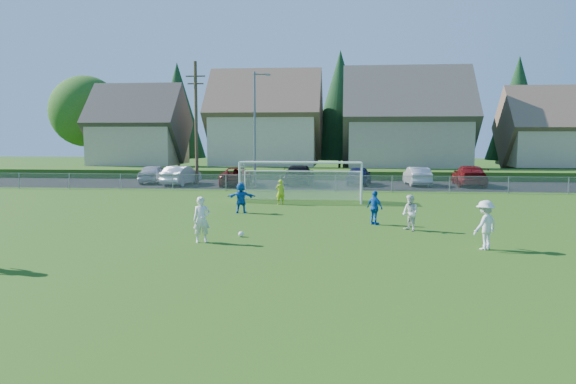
% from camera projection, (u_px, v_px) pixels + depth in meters
% --- Properties ---
extents(ground, '(160.00, 160.00, 0.00)m').
position_uv_depth(ground, '(264.00, 258.00, 18.70)').
color(ground, '#193D0C').
rests_on(ground, ground).
extents(asphalt_lot, '(60.00, 60.00, 0.00)m').
position_uv_depth(asphalt_lot, '(312.00, 185.00, 45.91)').
color(asphalt_lot, black).
rests_on(asphalt_lot, ground).
extents(grass_embankment, '(70.00, 6.00, 0.80)m').
position_uv_depth(grass_embankment, '(317.00, 173.00, 53.29)').
color(grass_embankment, '#1E420F').
rests_on(grass_embankment, ground).
extents(soccer_ball, '(0.22, 0.22, 0.22)m').
position_uv_depth(soccer_ball, '(241.00, 234.00, 22.58)').
color(soccer_ball, white).
rests_on(soccer_ball, ground).
extents(player_white_a, '(0.75, 0.62, 1.75)m').
position_uv_depth(player_white_a, '(202.00, 220.00, 21.37)').
color(player_white_a, white).
rests_on(player_white_a, ground).
extents(player_white_b, '(0.89, 0.94, 1.54)m').
position_uv_depth(player_white_b, '(410.00, 213.00, 23.94)').
color(player_white_b, white).
rests_on(player_white_b, ground).
extents(player_white_c, '(1.29, 1.26, 1.78)m').
position_uv_depth(player_white_c, '(485.00, 225.00, 20.06)').
color(player_white_c, white).
rests_on(player_white_c, ground).
extents(player_blue_a, '(0.90, 0.93, 1.56)m').
position_uv_depth(player_blue_a, '(375.00, 208.00, 25.56)').
color(player_blue_a, '#1355B5').
rests_on(player_blue_a, ground).
extents(player_blue_b, '(1.53, 0.60, 1.61)m').
position_uv_depth(player_blue_b, '(241.00, 198.00, 29.40)').
color(player_blue_b, '#1355B5').
rests_on(player_blue_b, ground).
extents(goalkeeper, '(0.63, 0.53, 1.47)m').
position_uv_depth(goalkeeper, '(280.00, 192.00, 32.94)').
color(goalkeeper, '#ACCC18').
rests_on(goalkeeper, ground).
extents(car_a, '(2.18, 4.73, 1.57)m').
position_uv_depth(car_a, '(154.00, 174.00, 47.34)').
color(car_a, '#ACAFB4').
rests_on(car_a, ground).
extents(car_b, '(2.27, 4.88, 1.55)m').
position_uv_depth(car_b, '(181.00, 175.00, 45.66)').
color(car_b, silver).
rests_on(car_b, ground).
extents(car_c, '(3.09, 5.56, 1.47)m').
position_uv_depth(car_c, '(236.00, 176.00, 45.24)').
color(car_c, '#5C0D0A').
rests_on(car_c, ground).
extents(car_d, '(2.27, 5.53, 1.60)m').
position_uv_depth(car_d, '(299.00, 175.00, 45.92)').
color(car_d, black).
rests_on(car_d, ground).
extents(car_e, '(2.28, 4.65, 1.53)m').
position_uv_depth(car_e, '(359.00, 176.00, 45.65)').
color(car_e, '#12163F').
rests_on(car_e, ground).
extents(car_f, '(1.89, 4.62, 1.49)m').
position_uv_depth(car_f, '(417.00, 176.00, 45.21)').
color(car_f, '#B4B4B4').
rests_on(car_f, ground).
extents(car_g, '(2.57, 5.70, 1.62)m').
position_uv_depth(car_g, '(469.00, 176.00, 44.84)').
color(car_g, maroon).
rests_on(car_g, ground).
extents(soccer_goal, '(7.42, 1.90, 2.50)m').
position_uv_depth(soccer_goal, '(301.00, 175.00, 34.41)').
color(soccer_goal, white).
rests_on(soccer_goal, ground).
extents(chainlink_fence, '(52.06, 0.06, 1.20)m').
position_uv_depth(chainlink_fence, '(308.00, 183.00, 40.40)').
color(chainlink_fence, gray).
rests_on(chainlink_fence, ground).
extents(streetlight, '(1.38, 0.18, 9.00)m').
position_uv_depth(streetlight, '(255.00, 125.00, 44.38)').
color(streetlight, slate).
rests_on(streetlight, ground).
extents(utility_pole, '(1.60, 0.26, 10.00)m').
position_uv_depth(utility_pole, '(196.00, 122.00, 45.85)').
color(utility_pole, '#473321').
rests_on(utility_pole, ground).
extents(houses_row, '(53.90, 11.45, 13.27)m').
position_uv_depth(houses_row, '(339.00, 104.00, 59.76)').
color(houses_row, tan).
rests_on(houses_row, ground).
extents(tree_row, '(65.98, 12.36, 13.80)m').
position_uv_depth(tree_row, '(332.00, 110.00, 66.11)').
color(tree_row, '#382616').
rests_on(tree_row, ground).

